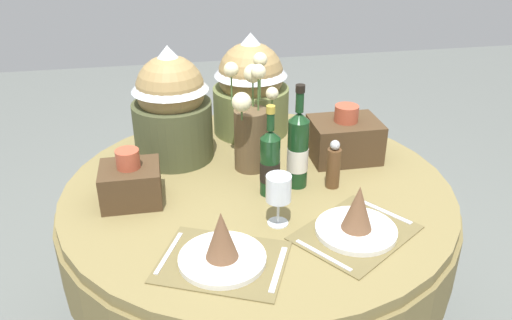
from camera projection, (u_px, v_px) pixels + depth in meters
name	position (u px, v px, depth m)	size (l,w,h in m)	color
dining_table	(258.00, 222.00, 1.87)	(1.35, 1.35, 0.75)	olive
place_setting_left	(222.00, 248.00, 1.40)	(0.42, 0.37, 0.16)	brown
place_setting_right	(357.00, 220.00, 1.52)	(0.43, 0.41, 0.16)	brown
flower_vase	(251.00, 125.00, 1.84)	(0.18, 0.24, 0.40)	brown
wine_bottle_left	(298.00, 149.00, 1.74)	(0.07, 0.07, 0.36)	#143819
wine_bottle_centre	(270.00, 162.00, 1.69)	(0.07, 0.07, 0.31)	#143819
wine_glass_right	(279.00, 190.00, 1.53)	(0.08, 0.08, 0.16)	silver
pepper_mill	(333.00, 166.00, 1.75)	(0.05, 0.05, 0.17)	brown
gift_tub_back_left	(171.00, 101.00, 1.89)	(0.29, 0.29, 0.43)	#474C2D
gift_tub_back_centre	(251.00, 82.00, 2.11)	(0.31, 0.31, 0.41)	olive
woven_basket_side_left	(131.00, 182.00, 1.67)	(0.19, 0.17, 0.18)	#47331E
woven_basket_side_right	(344.00, 138.00, 1.94)	(0.25, 0.19, 0.21)	#47331E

